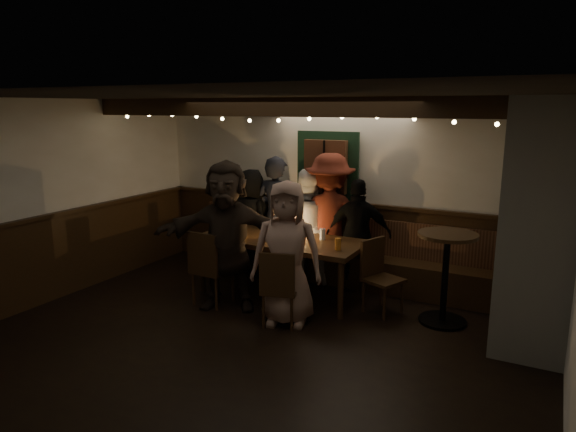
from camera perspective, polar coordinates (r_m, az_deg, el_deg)
The scene contains 13 objects.
room at distance 6.21m, azimuth 11.28°, elevation -1.42°, with size 6.02×5.01×2.62m.
dining_table at distance 6.82m, azimuth -0.81°, elevation -3.03°, with size 2.20×0.94×0.95m.
chair_near_left at distance 6.56m, azimuth -8.87°, elevation -5.34°, with size 0.45×0.45×0.98m.
chair_near_right at distance 5.90m, azimuth -1.00°, elevation -7.63°, with size 0.50×0.50×0.90m.
chair_end at distance 6.45m, azimuth 9.98°, elevation -6.07°, with size 0.53×0.53×0.91m.
high_top at distance 6.23m, azimuth 17.12°, elevation -5.39°, with size 0.68×0.68×1.08m.
person_a at distance 7.81m, azimuth -4.15°, elevation -0.57°, with size 0.77×0.50×1.58m, color black.
person_b at distance 7.61m, azimuth -1.31°, elevation -0.05°, with size 0.66×0.43×1.80m, color black.
person_c at distance 7.32m, azimuth 2.01°, elevation -1.15°, with size 0.80×0.62×1.64m, color silver.
person_d at distance 7.26m, azimuth 4.62°, elevation -0.39°, with size 1.21×0.69×1.87m, color #521D13.
person_e at distance 7.13m, azimuth 7.80°, elevation -2.06°, with size 0.90×0.38×1.54m, color black.
person_f at distance 6.38m, azimuth -6.83°, elevation -2.19°, with size 1.73×0.55×1.87m, color black.
person_g at distance 5.91m, azimuth -0.14°, elevation -4.17°, with size 0.83×0.54×1.69m, color #9F7B6C.
Camera 1 is at (2.76, -4.38, 2.50)m, focal length 32.00 mm.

